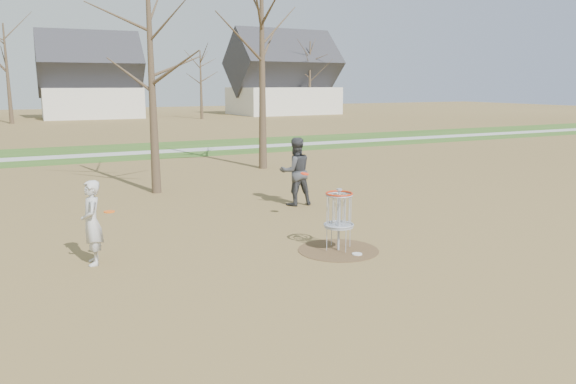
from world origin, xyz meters
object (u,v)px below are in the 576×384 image
object	(u,v)px
player_throwing	(296,172)
disc_grounded	(357,254)
player_standing	(92,223)
disc_golf_basket	(339,210)

from	to	relation	value
player_throwing	disc_grounded	bearing A→B (deg)	82.46
player_standing	disc_golf_basket	xyz separation A→B (m)	(4.98, -1.41, 0.05)
player_standing	disc_golf_basket	world-z (taller)	player_standing
player_standing	disc_grounded	size ratio (longest dim) A/B	7.87
player_throwing	disc_grounded	distance (m)	5.34
disc_grounded	disc_golf_basket	distance (m)	1.03
player_standing	player_throwing	xyz separation A→B (m)	(6.30, 3.24, 0.16)
disc_grounded	player_standing	bearing A→B (deg)	159.96
player_standing	disc_golf_basket	size ratio (longest dim) A/B	1.28
player_standing	disc_golf_basket	distance (m)	5.17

